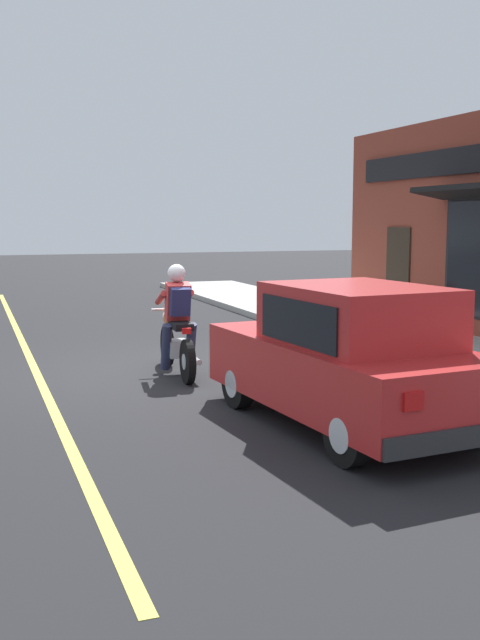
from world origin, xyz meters
name	(u,v)px	position (x,y,z in m)	size (l,w,h in m)	color
ground_plane	(162,370)	(0.00, 0.00, 0.00)	(80.00, 80.00, 0.00)	black
sidewalk_curb	(347,325)	(4.73, 3.00, 0.07)	(2.60, 22.00, 0.14)	#ADAAA3
lane_stripe	(24,346)	(-1.80, 3.00, 0.00)	(0.12, 19.80, 0.01)	#D1C64C
motorcycle_with_rider	(177,329)	(0.15, -0.34, 0.68)	(0.57, 2.02, 1.62)	black
car_hatchback	(347,358)	(1.14, -3.71, 0.77)	(1.95, 3.90, 1.57)	black
fire_hydrant	(401,305)	(5.43, 2.04, 0.57)	(0.36, 0.24, 0.88)	red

